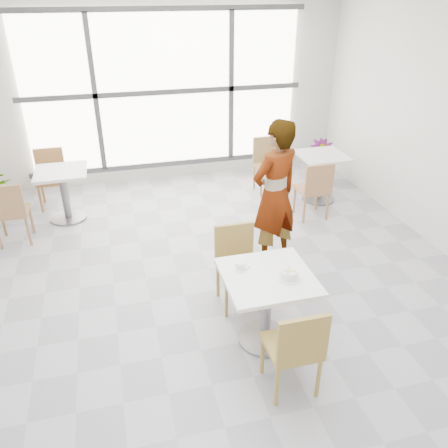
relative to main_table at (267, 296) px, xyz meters
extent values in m
plane|color=#9E9EA5|center=(-0.25, 0.89, -0.52)|extent=(7.00, 7.00, 0.00)
plane|color=silver|center=(-0.25, 4.39, 0.98)|extent=(6.00, 0.00, 6.00)
cube|color=white|center=(-0.25, 4.33, 0.98)|extent=(4.40, 0.04, 2.40)
cube|color=#3F3F42|center=(-0.25, 4.30, 0.98)|extent=(4.60, 0.05, 0.08)
cube|color=#3F3F42|center=(-1.35, 4.30, 0.98)|extent=(0.08, 0.05, 2.40)
cube|color=#3F3F42|center=(0.85, 4.30, 0.98)|extent=(0.08, 0.05, 2.40)
cube|color=#3F3F42|center=(-0.25, 4.30, -0.24)|extent=(4.60, 0.05, 0.08)
cube|color=#3F3F42|center=(-0.25, 4.30, 2.20)|extent=(4.60, 0.05, 0.08)
cube|color=white|center=(0.00, 0.00, 0.21)|extent=(0.80, 0.80, 0.04)
cylinder|color=gray|center=(0.00, 0.00, -0.17)|extent=(0.10, 0.10, 0.71)
cylinder|color=gray|center=(0.00, 0.00, -0.51)|extent=(0.52, 0.52, 0.03)
cube|color=#A3843C|center=(0.01, -0.58, -0.09)|extent=(0.42, 0.42, 0.04)
cube|color=#A3843C|center=(0.01, -0.77, 0.14)|extent=(0.42, 0.04, 0.42)
cylinder|color=#A3843C|center=(0.19, -0.40, -0.32)|extent=(0.04, 0.04, 0.41)
cylinder|color=#A3843C|center=(0.19, -0.76, -0.32)|extent=(0.04, 0.04, 0.41)
cylinder|color=#A3843C|center=(-0.17, -0.40, -0.32)|extent=(0.04, 0.04, 0.41)
cylinder|color=#A3843C|center=(-0.17, -0.76, -0.32)|extent=(0.04, 0.04, 0.41)
cube|color=olive|center=(-0.09, 0.61, -0.09)|extent=(0.42, 0.42, 0.04)
cube|color=olive|center=(-0.09, 0.80, 0.14)|extent=(0.42, 0.04, 0.42)
cylinder|color=olive|center=(-0.27, 0.43, -0.32)|extent=(0.04, 0.04, 0.41)
cylinder|color=olive|center=(-0.27, 0.79, -0.32)|extent=(0.04, 0.04, 0.41)
cylinder|color=olive|center=(0.09, 0.43, -0.32)|extent=(0.04, 0.04, 0.41)
cylinder|color=olive|center=(0.09, 0.79, -0.32)|extent=(0.04, 0.04, 0.41)
cylinder|color=white|center=(0.16, -0.09, 0.23)|extent=(0.21, 0.21, 0.01)
cylinder|color=white|center=(0.16, -0.09, 0.27)|extent=(0.16, 0.16, 0.07)
torus|color=white|center=(0.16, -0.09, 0.31)|extent=(0.16, 0.16, 0.01)
cylinder|color=beige|center=(0.16, -0.09, 0.27)|extent=(0.14, 0.14, 0.05)
cylinder|color=beige|center=(0.17, -0.09, 0.31)|extent=(0.03, 0.03, 0.02)
cylinder|color=#EFE89A|center=(0.20, -0.10, 0.31)|extent=(0.03, 0.03, 0.02)
cylinder|color=beige|center=(0.13, -0.09, 0.31)|extent=(0.03, 0.03, 0.02)
cylinder|color=#EDE499|center=(0.16, -0.09, 0.31)|extent=(0.03, 0.03, 0.01)
cylinder|color=#EFE69A|center=(0.18, -0.05, 0.31)|extent=(0.03, 0.03, 0.01)
cylinder|color=beige|center=(0.16, -0.08, 0.30)|extent=(0.03, 0.03, 0.02)
cylinder|color=beige|center=(0.16, -0.10, 0.30)|extent=(0.03, 0.03, 0.02)
cylinder|color=beige|center=(0.14, -0.13, 0.31)|extent=(0.03, 0.03, 0.01)
cylinder|color=beige|center=(0.15, -0.09, 0.31)|extent=(0.03, 0.03, 0.01)
cylinder|color=beige|center=(0.17, -0.08, 0.30)|extent=(0.03, 0.03, 0.01)
cylinder|color=beige|center=(0.12, -0.08, 0.30)|extent=(0.03, 0.03, 0.02)
cylinder|color=beige|center=(0.19, -0.11, 0.31)|extent=(0.03, 0.03, 0.02)
cylinder|color=beige|center=(0.16, -0.08, 0.31)|extent=(0.03, 0.03, 0.02)
cylinder|color=beige|center=(0.17, -0.09, 0.31)|extent=(0.03, 0.03, 0.02)
cylinder|color=white|center=(-0.21, 0.17, 0.23)|extent=(0.13, 0.13, 0.01)
cylinder|color=white|center=(-0.21, 0.17, 0.27)|extent=(0.08, 0.08, 0.06)
torus|color=white|center=(-0.17, 0.17, 0.27)|extent=(0.05, 0.01, 0.05)
cylinder|color=black|center=(-0.21, 0.17, 0.29)|extent=(0.07, 0.07, 0.00)
cube|color=silver|center=(-0.16, 0.15, 0.24)|extent=(0.09, 0.05, 0.00)
sphere|color=silver|center=(-0.13, 0.16, 0.24)|extent=(0.02, 0.02, 0.02)
imported|color=black|center=(0.54, 1.31, 0.37)|extent=(0.77, 0.65, 1.79)
cube|color=silver|center=(-1.93, 3.15, 0.21)|extent=(0.70, 0.70, 0.04)
cylinder|color=slate|center=(-1.93, 3.15, -0.17)|extent=(0.10, 0.10, 0.71)
cylinder|color=slate|center=(-1.93, 3.15, -0.51)|extent=(0.52, 0.52, 0.03)
cube|color=silver|center=(1.89, 2.83, 0.21)|extent=(0.70, 0.70, 0.04)
cylinder|color=slate|center=(1.89, 2.83, -0.17)|extent=(0.10, 0.10, 0.71)
cylinder|color=slate|center=(1.89, 2.83, -0.51)|extent=(0.52, 0.52, 0.03)
cube|color=olive|center=(-2.56, 2.65, -0.09)|extent=(0.42, 0.42, 0.04)
cube|color=olive|center=(-2.56, 2.46, 0.14)|extent=(0.42, 0.04, 0.42)
cylinder|color=olive|center=(-2.38, 2.83, -0.32)|extent=(0.04, 0.04, 0.41)
cylinder|color=olive|center=(-2.38, 2.47, -0.32)|extent=(0.04, 0.04, 0.41)
cylinder|color=olive|center=(-2.74, 2.83, -0.32)|extent=(0.04, 0.04, 0.41)
cube|color=#A26C3C|center=(-2.14, 3.64, -0.09)|extent=(0.42, 0.42, 0.04)
cube|color=#A26C3C|center=(-2.14, 3.83, 0.14)|extent=(0.42, 0.04, 0.42)
cylinder|color=#A26C3C|center=(-2.32, 3.46, -0.32)|extent=(0.04, 0.04, 0.41)
cylinder|color=#A26C3C|center=(-2.32, 3.82, -0.32)|extent=(0.04, 0.04, 0.41)
cylinder|color=#A26C3C|center=(-1.96, 3.46, -0.32)|extent=(0.04, 0.04, 0.41)
cylinder|color=#A26C3C|center=(-1.96, 3.82, -0.32)|extent=(0.04, 0.04, 0.41)
cube|color=#A4734A|center=(1.52, 2.33, -0.09)|extent=(0.42, 0.42, 0.04)
cube|color=#A4734A|center=(1.52, 2.14, 0.14)|extent=(0.42, 0.04, 0.42)
cylinder|color=#A4734A|center=(1.70, 2.51, -0.32)|extent=(0.04, 0.04, 0.41)
cylinder|color=#A4734A|center=(1.70, 2.15, -0.32)|extent=(0.04, 0.04, 0.41)
cylinder|color=#A4734A|center=(1.34, 2.51, -0.32)|extent=(0.04, 0.04, 0.41)
cylinder|color=#A4734A|center=(1.34, 2.15, -0.32)|extent=(0.04, 0.04, 0.41)
cube|color=#9B7B4B|center=(1.23, 3.35, -0.09)|extent=(0.42, 0.42, 0.04)
cube|color=#9B7B4B|center=(1.23, 3.54, 0.14)|extent=(0.42, 0.04, 0.42)
cylinder|color=#9B7B4B|center=(1.05, 3.17, -0.32)|extent=(0.04, 0.04, 0.41)
cylinder|color=#9B7B4B|center=(1.05, 3.53, -0.32)|extent=(0.04, 0.04, 0.41)
cylinder|color=#9B7B4B|center=(1.41, 3.17, -0.32)|extent=(0.04, 0.04, 0.41)
cylinder|color=#9B7B4B|center=(1.41, 3.53, -0.32)|extent=(0.04, 0.04, 0.41)
imported|color=#538048|center=(2.22, 3.55, -0.16)|extent=(0.53, 0.53, 0.72)
camera|label=1|loc=(-1.24, -3.15, 2.54)|focal=36.38mm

